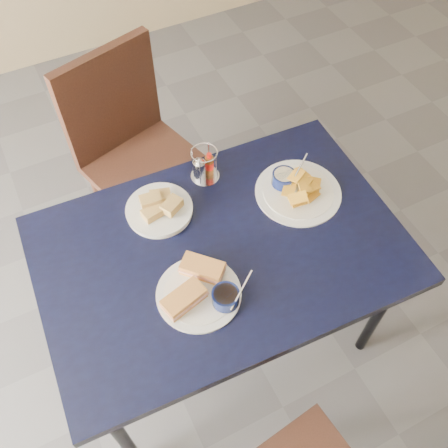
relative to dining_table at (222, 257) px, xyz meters
name	(u,v)px	position (x,y,z in m)	size (l,w,h in m)	color
ground	(249,345)	(0.08, -0.10, -0.69)	(6.00, 6.00, 0.00)	#4C4C51
dining_table	(222,257)	(0.00, 0.00, 0.00)	(1.30, 0.89, 0.75)	black
chair_far	(137,141)	(-0.04, 0.79, -0.11)	(0.58, 0.57, 1.00)	black
sandwich_plate	(201,289)	(-0.14, -0.13, 0.09)	(0.30, 0.28, 0.12)	white
plantain_plate	(295,188)	(0.36, 0.10, 0.08)	(0.32, 0.32, 0.12)	white
bread_basket	(159,208)	(-0.13, 0.24, 0.08)	(0.24, 0.24, 0.07)	white
condiment_caddy	(203,167)	(0.08, 0.32, 0.12)	(0.11, 0.11, 0.14)	silver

